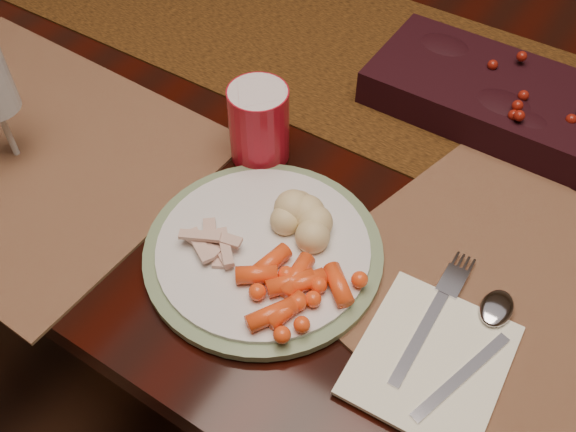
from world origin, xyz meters
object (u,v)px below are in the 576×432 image
Objects in this scene: placemat_main at (564,331)px; turkey_shreds at (212,249)px; mashed_potatoes at (306,216)px; dinner_plate at (263,250)px; dining_table at (387,278)px; red_cup at (259,124)px; napkin at (431,360)px; centerpiece at (496,92)px; baby_carrots at (284,290)px.

placemat_main is 0.38m from turkey_shreds.
placemat_main is 0.29m from mashed_potatoes.
dinner_plate reaches higher than placemat_main.
placemat_main is (0.26, -0.22, 0.38)m from dining_table.
dinner_plate is 0.17m from red_cup.
turkey_shreds is at bearing -178.21° from napkin.
turkey_shreds is at bearing -72.28° from red_cup.
mashed_potatoes is (0.03, 0.05, 0.03)m from dinner_plate.
red_cup is at bearing -131.48° from centerpiece.
dining_table is 23.29× the size of turkey_shreds.
dining_table is 6.77× the size of dinner_plate.
red_cup is at bearing -128.83° from dining_table.
baby_carrots is at bearing -99.04° from centerpiece.
dining_table is 0.53m from napkin.
napkin is 1.58× the size of red_cup.
turkey_shreds is (-0.04, -0.04, 0.02)m from dinner_plate.
dining_table is 11.23× the size of napkin.
baby_carrots is 1.36× the size of turkey_shreds.
placemat_main is 0.15m from napkin.
centerpiece is 4.25× the size of turkey_shreds.
placemat_main is at bearing -39.27° from dining_table.
turkey_shreds reaches higher than placemat_main.
red_cup is at bearing 125.96° from dinner_plate.
mashed_potatoes is (-0.03, 0.09, 0.01)m from baby_carrots.
mashed_potatoes is at bearing -157.38° from placemat_main.
napkin is at bearing -118.71° from placemat_main.
baby_carrots is at bearing -48.87° from red_cup.
turkey_shreds is at bearing 178.73° from baby_carrots.
red_cup is at bearing 131.13° from baby_carrots.
placemat_main is 0.29m from baby_carrots.
red_cup is at bearing 145.70° from mashed_potatoes.
turkey_shreds is at bearing -135.86° from dinner_plate.
placemat_main reaches higher than dining_table.
dining_table is 0.49m from red_cup.
red_cup reaches higher than mashed_potatoes.
turkey_shreds is at bearing -104.33° from dining_table.
dinner_plate is at bearing 143.25° from baby_carrots.
dining_table is 0.51m from placemat_main.
dining_table is 5.48× the size of centerpiece.
turkey_shreds is 0.48× the size of napkin.
baby_carrots is at bearing -71.81° from mashed_potatoes.
mashed_potatoes is (-0.02, -0.26, 0.41)m from dining_table.
centerpiece is 0.42m from baby_carrots.
mashed_potatoes reaches higher than turkey_shreds.
turkey_shreds is (-0.35, -0.13, 0.03)m from placemat_main.
centerpiece reaches higher than baby_carrots.
red_cup is (-0.21, -0.24, 0.02)m from centerpiece.
baby_carrots is at bearing -88.83° from dining_table.
napkin is at bearing -25.65° from red_cup.
centerpiece is 0.32m from red_cup.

